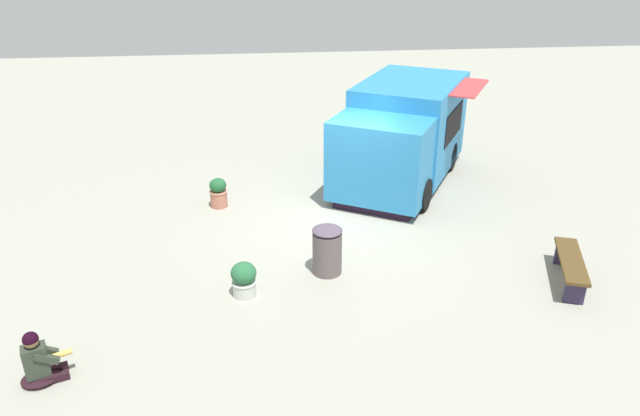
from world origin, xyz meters
The scene contains 7 objects.
ground_plane centered at (0.00, 0.00, 0.00)m, with size 40.00×40.00×0.00m, color #989889.
food_truck centered at (-1.93, -2.10, 1.18)m, with size 4.48×5.20×2.44m.
person_customer centered at (4.89, 4.73, 0.33)m, with size 0.78×0.59×0.84m.
planter_flowering_near centered at (2.04, 2.85, 0.33)m, with size 0.45×0.45×0.64m.
planter_flowering_far centered at (2.65, -0.93, 0.36)m, with size 0.42×0.42×0.70m.
plaza_bench centered at (-3.82, 3.09, 0.37)m, with size 0.95×1.71×0.49m.
trash_bin centered at (0.50, 2.25, 0.48)m, with size 0.56×0.56×0.94m.
Camera 1 is at (1.68, 11.65, 5.80)m, focal length 32.91 mm.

